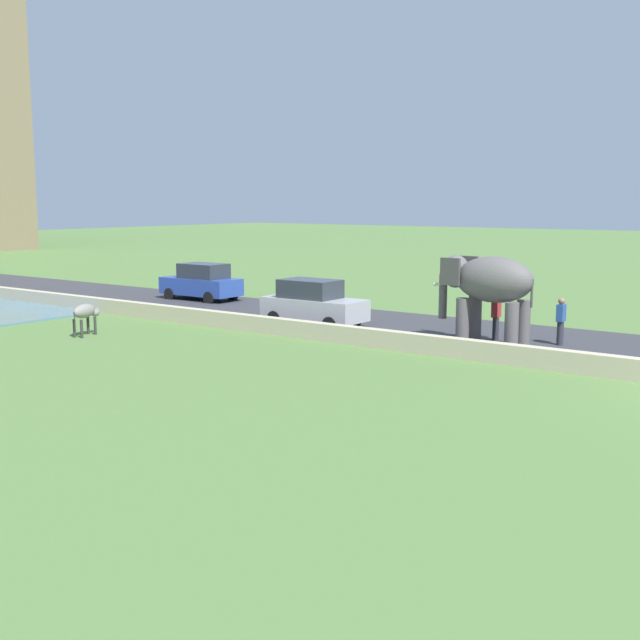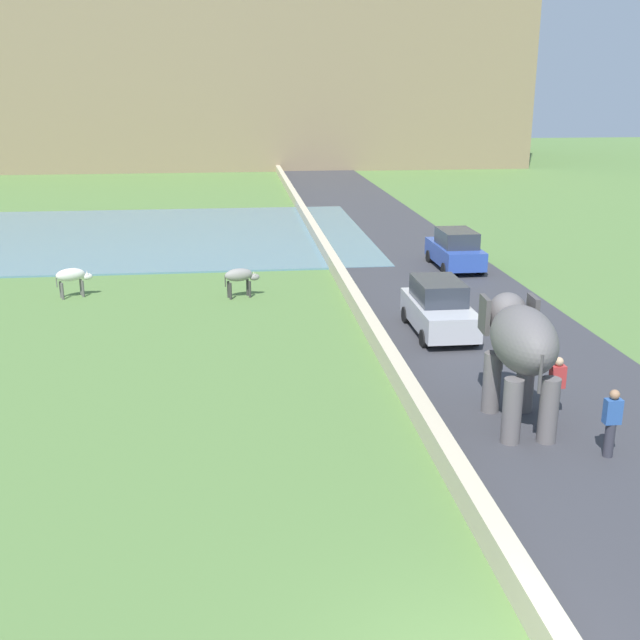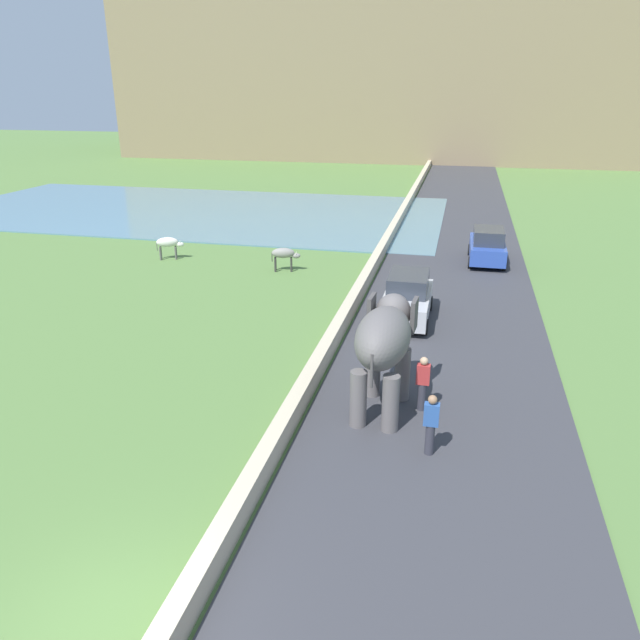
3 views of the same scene
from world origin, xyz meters
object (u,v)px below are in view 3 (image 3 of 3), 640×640
Objects in this scene: car_blue at (487,246)px; cow_white at (168,243)px; cow_grey at (284,254)px; car_silver at (407,298)px; person_trailing at (431,424)px; elephant at (385,341)px; person_beside_elephant at (423,383)px.

car_blue is 2.85× the size of cow_white.
car_silver is at bearing -39.74° from cow_grey.
car_silver is (-1.42, 9.06, 0.03)m from person_trailing.
car_blue is (3.15, 8.98, 0.00)m from car_silver.
car_blue is at bearing 70.67° from car_silver.
car_blue is (1.73, 18.05, 0.03)m from person_trailing.
person_beside_elephant is at bearing 6.60° from elephant.
person_trailing is 0.41× the size of car_silver.
elephant reaches higher than car_blue.
person_trailing is at bearing -80.73° from person_beside_elephant.
car_blue reaches higher than cow_white.
cow_white is at bearing -169.72° from car_blue.
elephant is 0.88× the size of car_silver.
person_trailing is (1.41, -1.99, -1.16)m from elephant.
car_blue is (3.14, 16.06, -1.14)m from elephant.
elephant is 0.87× the size of car_blue.
cow_white is at bearing 173.30° from cow_grey.
person_beside_elephant is at bearing -97.42° from car_blue.
car_blue is (2.08, 15.94, 0.03)m from person_beside_elephant.
person_beside_elephant is 2.14m from person_trailing.
cow_grey is (-9.56, -3.66, -0.06)m from car_blue.
car_silver is 1.00× the size of car_blue.
cow_white is at bearing 154.65° from car_silver.
car_silver is at bearing 98.79° from person_beside_elephant.
car_silver reaches higher than cow_grey.
elephant is at bearing 125.25° from person_trailing.
cow_white is (-12.84, 6.08, -0.06)m from car_silver.
person_trailing is at bearing -61.46° from cow_grey.
elephant is at bearing -101.05° from car_blue.
cow_white is (-13.91, 13.04, -0.04)m from person_beside_elephant.
person_beside_elephant is 1.15× the size of cow_grey.
car_silver is at bearing 98.90° from person_trailing.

